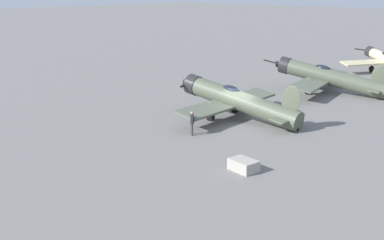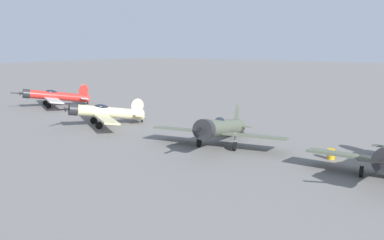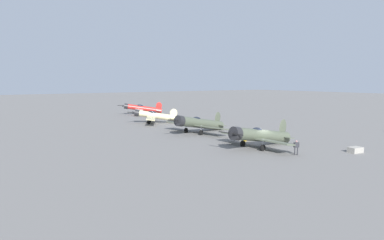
# 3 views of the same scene
# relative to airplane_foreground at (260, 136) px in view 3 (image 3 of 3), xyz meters

# --- Properties ---
(ground_plane) EXTENTS (400.00, 400.00, 0.00)m
(ground_plane) POSITION_rel_airplane_foreground_xyz_m (-0.03, 0.51, -1.54)
(ground_plane) COLOR slate
(airplane_foreground) EXTENTS (11.07, 11.51, 3.46)m
(airplane_foreground) POSITION_rel_airplane_foreground_xyz_m (0.00, 0.00, 0.00)
(airplane_foreground) COLOR #4C5442
(airplane_foreground) RESTS_ON ground_plane
(airplane_mid_apron) EXTENTS (12.38, 12.32, 3.37)m
(airplane_mid_apron) POSITION_rel_airplane_foreground_xyz_m (-13.93, 0.27, 0.05)
(airplane_mid_apron) COLOR #4C5442
(airplane_mid_apron) RESTS_ON ground_plane
(airplane_far_line) EXTENTS (10.99, 9.67, 3.00)m
(airplane_far_line) POSITION_rel_airplane_foreground_xyz_m (-29.26, -0.02, 0.01)
(airplane_far_line) COLOR beige
(airplane_far_line) RESTS_ON ground_plane
(airplane_outer_stand) EXTENTS (11.59, 10.48, 3.23)m
(airplane_outer_stand) POSITION_rel_airplane_foreground_xyz_m (-46.12, 5.12, 0.03)
(airplane_outer_stand) COLOR red
(airplane_outer_stand) RESTS_ON ground_plane
(ground_crew_mechanic) EXTENTS (0.48, 0.53, 1.71)m
(ground_crew_mechanic) POSITION_rel_airplane_foreground_xyz_m (5.47, 0.39, -0.51)
(ground_crew_mechanic) COLOR #2D2D33
(ground_crew_mechanic) RESTS_ON ground_plane
(equipment_crate) EXTENTS (1.31, 1.74, 0.66)m
(equipment_crate) POSITION_rel_airplane_foreground_xyz_m (8.54, 7.31, -1.21)
(equipment_crate) COLOR #9E998E
(equipment_crate) RESTS_ON ground_plane
(fuel_drum) EXTENTS (0.64, 0.64, 0.84)m
(fuel_drum) POSITION_rel_airplane_foreground_xyz_m (-4.50, 1.66, -1.12)
(fuel_drum) COLOR gold
(fuel_drum) RESTS_ON ground_plane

